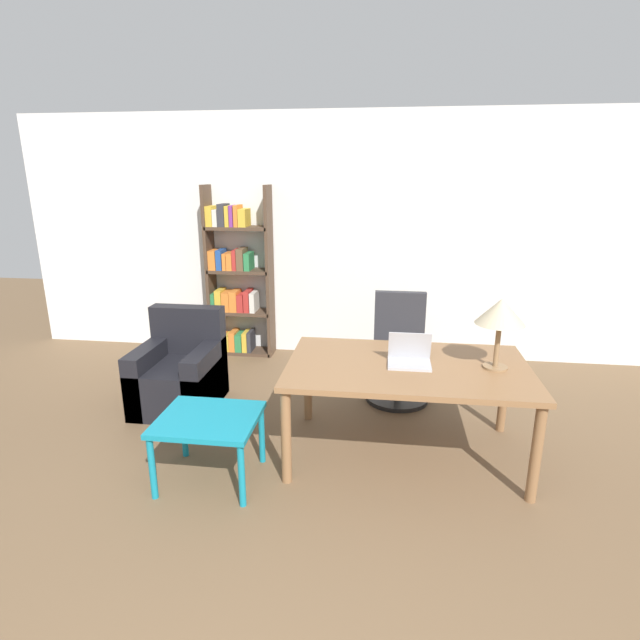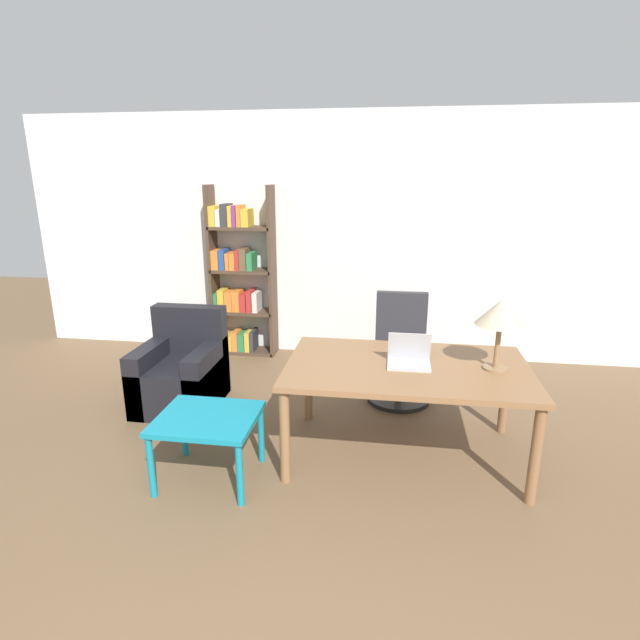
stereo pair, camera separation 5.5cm
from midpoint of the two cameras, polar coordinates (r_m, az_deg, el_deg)
wall_back at (r=5.65m, az=5.89°, el=9.25°), size 8.00×0.06×2.70m
desk at (r=3.68m, az=10.31°, el=-6.18°), size 1.73×1.06×0.72m
laptop at (r=3.64m, az=10.57°, el=-4.29°), size 0.30×0.22×0.23m
table_lamp at (r=3.62m, az=20.38°, el=0.66°), size 0.34×0.34×0.50m
office_chair at (r=4.71m, az=9.44°, el=-3.97°), size 0.59×0.59×0.99m
side_table_blue at (r=3.53m, az=-12.28°, el=-11.60°), size 0.66×0.59×0.47m
armchair at (r=4.73m, az=-15.22°, el=-6.01°), size 0.68×0.75×0.87m
bookshelf at (r=5.80m, az=-9.01°, el=4.46°), size 0.73×0.28×1.93m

